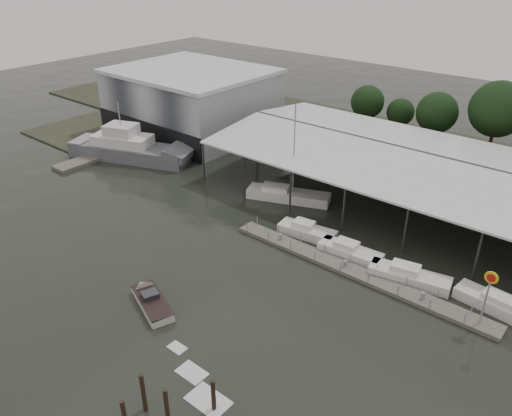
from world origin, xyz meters
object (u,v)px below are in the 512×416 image
Objects in this scene: shell_fuel_sign at (489,289)px; grey_trawler at (131,149)px; speedboat_underway at (150,300)px; white_sailboat at (287,195)px.

shell_fuel_sign is 53.06m from grey_trawler.
shell_fuel_sign is 0.28× the size of grey_trawler.
shell_fuel_sign is 28.67m from speedboat_underway.
speedboat_underway is at bearing -56.62° from grey_trawler.
grey_trawler reaches higher than speedboat_underway.
grey_trawler is at bearing -14.23° from speedboat_underway.
grey_trawler is at bearing 174.71° from shell_fuel_sign.
white_sailboat is 24.59m from speedboat_underway.
speedboat_underway is at bearing -105.34° from white_sailboat.
shell_fuel_sign is 0.33× the size of speedboat_underway.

